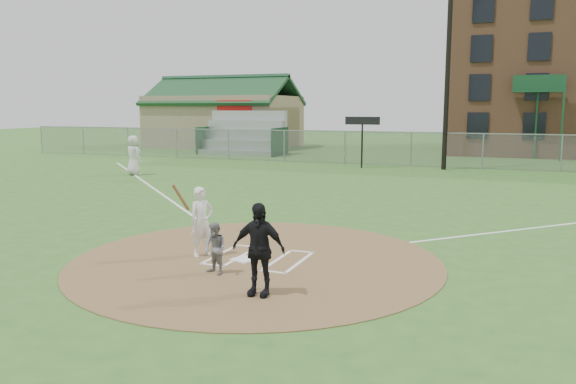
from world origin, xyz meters
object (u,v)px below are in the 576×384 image
(umpire, at_px, (258,249))
(batter_at_plate, at_px, (202,221))
(home_plate, at_px, (244,259))
(ondeck_player, at_px, (133,155))
(catcher, at_px, (215,249))

(umpire, bearing_deg, batter_at_plate, 136.48)
(home_plate, relative_size, ondeck_player, 0.24)
(ondeck_player, distance_m, batter_at_plate, 17.05)
(batter_at_plate, bearing_deg, catcher, -49.92)
(home_plate, xyz_separation_m, umpire, (1.28, -2.05, 0.85))
(ondeck_player, bearing_deg, umpire, 153.97)
(catcher, bearing_deg, umpire, -11.73)
(catcher, bearing_deg, home_plate, 106.33)
(catcher, height_order, ondeck_player, ondeck_player)
(catcher, distance_m, ondeck_player, 18.59)
(batter_at_plate, bearing_deg, umpire, -40.85)
(home_plate, distance_m, umpire, 2.57)
(catcher, distance_m, umpire, 1.65)
(batter_at_plate, bearing_deg, home_plate, 0.68)
(ondeck_player, relative_size, batter_at_plate, 1.14)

